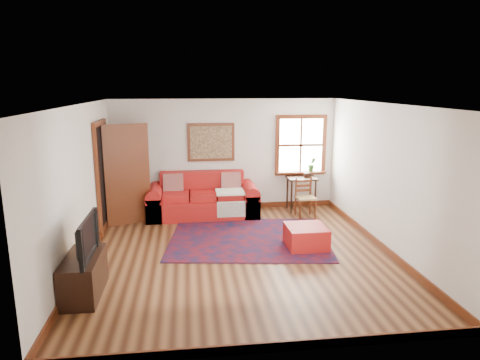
{
  "coord_description": "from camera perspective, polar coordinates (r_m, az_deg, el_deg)",
  "views": [
    {
      "loc": [
        -0.82,
        -6.73,
        2.8
      ],
      "look_at": [
        0.09,
        0.6,
        1.15
      ],
      "focal_mm": 32.0,
      "sensor_mm": 36.0,
      "label": 1
    }
  ],
  "objects": [
    {
      "name": "ground",
      "position": [
        7.33,
        -0.11,
        -9.84
      ],
      "size": [
        5.5,
        5.5,
        0.0
      ],
      "primitive_type": "plane",
      "color": "#3F2011",
      "rests_on": "ground"
    },
    {
      "name": "room_envelope",
      "position": [
        6.89,
        -0.13,
        3.01
      ],
      "size": [
        5.04,
        5.54,
        2.52
      ],
      "color": "silver",
      "rests_on": "ground"
    },
    {
      "name": "window",
      "position": [
        9.9,
        8.28,
        3.83
      ],
      "size": [
        1.18,
        0.2,
        1.38
      ],
      "color": "white",
      "rests_on": "ground"
    },
    {
      "name": "doorway",
      "position": [
        8.79,
        -15.98,
        0.76
      ],
      "size": [
        0.89,
        1.08,
        2.14
      ],
      "color": "black",
      "rests_on": "ground"
    },
    {
      "name": "framed_artwork",
      "position": [
        9.54,
        -3.89,
        5.04
      ],
      "size": [
        1.05,
        0.07,
        0.85
      ],
      "color": "#602A14",
      "rests_on": "ground"
    },
    {
      "name": "persian_rug",
      "position": [
        8.02,
        1.17,
        -7.74
      ],
      "size": [
        3.14,
        2.65,
        0.02
      ],
      "primitive_type": "cube",
      "rotation": [
        0.0,
        0.0,
        -0.13
      ],
      "color": "#560C13",
      "rests_on": "ground"
    },
    {
      "name": "red_leather_sofa",
      "position": [
        9.36,
        -4.94,
        -2.89
      ],
      "size": [
        2.37,
        0.98,
        0.93
      ],
      "color": "#B01816",
      "rests_on": "ground"
    },
    {
      "name": "red_ottoman",
      "position": [
        7.64,
        8.8,
        -7.51
      ],
      "size": [
        0.68,
        0.68,
        0.39
      ],
      "primitive_type": "cube",
      "rotation": [
        0.0,
        0.0,
        0.0
      ],
      "color": "#B01816",
      "rests_on": "ground"
    },
    {
      "name": "side_table",
      "position": [
        9.71,
        8.19,
        -0.36
      ],
      "size": [
        0.64,
        0.48,
        0.77
      ],
      "color": "black",
      "rests_on": "ground"
    },
    {
      "name": "ladder_back_chair",
      "position": [
        9.32,
        8.64,
        -2.1
      ],
      "size": [
        0.42,
        0.4,
        0.85
      ],
      "color": "tan",
      "rests_on": "ground"
    },
    {
      "name": "media_cabinet",
      "position": [
        6.28,
        -20.12,
        -11.92
      ],
      "size": [
        0.45,
        1.01,
        0.55
      ],
      "primitive_type": "cube",
      "color": "black",
      "rests_on": "ground"
    },
    {
      "name": "television",
      "position": [
        6.02,
        -20.43,
        -7.27
      ],
      "size": [
        0.13,
        0.97,
        0.56
      ],
      "primitive_type": "imported",
      "rotation": [
        0.0,
        0.0,
        1.57
      ],
      "color": "black",
      "rests_on": "media_cabinet"
    },
    {
      "name": "candle_hurricane",
      "position": [
        6.47,
        -19.19,
        -7.64
      ],
      "size": [
        0.12,
        0.12,
        0.18
      ],
      "color": "silver",
      "rests_on": "media_cabinet"
    }
  ]
}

